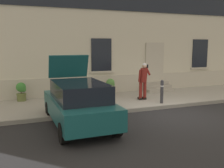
{
  "coord_description": "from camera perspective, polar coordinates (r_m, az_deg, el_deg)",
  "views": [
    {
      "loc": [
        -5.81,
        -8.3,
        2.69
      ],
      "look_at": [
        -1.91,
        1.6,
        1.1
      ],
      "focal_mm": 41.51,
      "sensor_mm": 36.0,
      "label": 1
    }
  ],
  "objects": [
    {
      "name": "ground_plane",
      "position": [
        10.48,
        13.1,
        -6.6
      ],
      "size": [
        80.0,
        80.0,
        0.0
      ],
      "primitive_type": "plane",
      "color": "#232326"
    },
    {
      "name": "sidewalk",
      "position": [
        12.79,
        5.99,
        -3.34
      ],
      "size": [
        24.0,
        3.6,
        0.15
      ],
      "primitive_type": "cube",
      "color": "#99968E",
      "rests_on": "ground"
    },
    {
      "name": "curb_edge",
      "position": [
        11.22,
        10.39,
        -5.12
      ],
      "size": [
        24.0,
        0.12,
        0.15
      ],
      "primitive_type": "cube",
      "color": "gray",
      "rests_on": "ground"
    },
    {
      "name": "building_facade",
      "position": [
        14.81,
        1.68,
        12.52
      ],
      "size": [
        24.0,
        1.52,
        7.5
      ],
      "color": "beige",
      "rests_on": "ground"
    },
    {
      "name": "entrance_stoop",
      "position": [
        14.88,
        9.87,
        -0.72
      ],
      "size": [
        1.63,
        0.96,
        0.48
      ],
      "color": "#9E998E",
      "rests_on": "sidewalk"
    },
    {
      "name": "hatchback_car_teal",
      "position": [
        8.7,
        -7.34,
        -4.12
      ],
      "size": [
        1.8,
        4.07,
        2.34
      ],
      "color": "#165156",
      "rests_on": "ground"
    },
    {
      "name": "bollard_near_person",
      "position": [
        11.62,
        10.93,
        -1.45
      ],
      "size": [
        0.15,
        0.15,
        1.04
      ],
      "color": "#333338",
      "rests_on": "sidewalk"
    },
    {
      "name": "bollard_far_left",
      "position": [
        10.28,
        -4.49,
        -2.62
      ],
      "size": [
        0.15,
        0.15,
        1.04
      ],
      "color": "#333338",
      "rests_on": "sidewalk"
    },
    {
      "name": "person_on_phone",
      "position": [
        12.14,
        6.92,
        1.15
      ],
      "size": [
        0.51,
        0.5,
        1.74
      ],
      "rotation": [
        0.0,
        0.0,
        -0.11
      ],
      "color": "maroon",
      "rests_on": "sidewalk"
    },
    {
      "name": "planter_olive",
      "position": [
        12.6,
        -19.34,
        -1.51
      ],
      "size": [
        0.44,
        0.44,
        0.86
      ],
      "color": "#606B38",
      "rests_on": "sidewalk"
    },
    {
      "name": "planter_cream",
      "position": [
        12.7,
        -9.49,
        -1.06
      ],
      "size": [
        0.44,
        0.44,
        0.86
      ],
      "color": "beige",
      "rests_on": "sidewalk"
    },
    {
      "name": "planter_terracotta",
      "position": [
        13.3,
        -0.32,
        -0.51
      ],
      "size": [
        0.44,
        0.44,
        0.86
      ],
      "color": "#B25B38",
      "rests_on": "sidewalk"
    }
  ]
}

